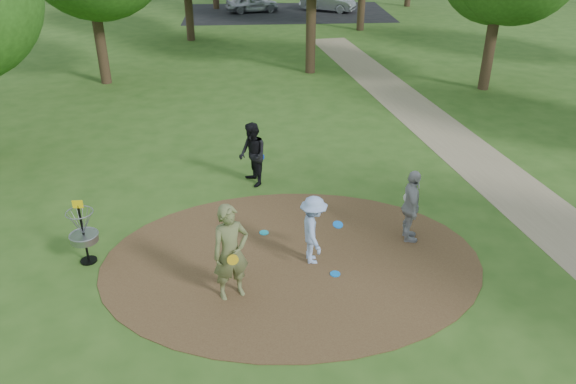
{
  "coord_description": "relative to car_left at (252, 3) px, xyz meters",
  "views": [
    {
      "loc": [
        -0.81,
        -10.28,
        7.18
      ],
      "look_at": [
        0.0,
        1.2,
        1.1
      ],
      "focal_mm": 35.0,
      "sensor_mm": 36.0,
      "label": 1
    }
  ],
  "objects": [
    {
      "name": "player_walking_with_disc",
      "position": [
        -0.35,
        -26.57,
        0.29
      ],
      "size": [
        0.94,
        1.06,
        1.8
      ],
      "color": "black",
      "rests_on": "ground"
    },
    {
      "name": "parking_lot",
      "position": [
        2.44,
        -0.4,
        -0.61
      ],
      "size": [
        14.0,
        8.0,
        0.01
      ],
      "primitive_type": "cube",
      "color": "black",
      "rests_on": "ground"
    },
    {
      "name": "player_throwing_with_disc",
      "position": [
        0.9,
        -30.44,
        0.18
      ],
      "size": [
        1.0,
        1.07,
        1.6
      ],
      "color": "#96AFE0",
      "rests_on": "ground"
    },
    {
      "name": "dirt_clearing",
      "position": [
        0.44,
        -30.4,
        -0.6
      ],
      "size": [
        8.4,
        8.4,
        0.02
      ],
      "primitive_type": "cylinder",
      "color": "#47301C",
      "rests_on": "ground"
    },
    {
      "name": "footpath",
      "position": [
        6.94,
        -28.4,
        -0.61
      ],
      "size": [
        7.55,
        39.89,
        0.01
      ],
      "primitive_type": "cube",
      "rotation": [
        0.0,
        0.0,
        0.14
      ],
      "color": "#8C7A5B",
      "rests_on": "ground"
    },
    {
      "name": "player_waiting_with_disc",
      "position": [
        3.23,
        -29.72,
        0.28
      ],
      "size": [
        0.55,
        1.09,
        1.78
      ],
      "color": "#939496",
      "rests_on": "ground"
    },
    {
      "name": "car_left",
      "position": [
        0.0,
        0.0,
        0.0
      ],
      "size": [
        3.83,
        2.22,
        1.23
      ],
      "primitive_type": "imported",
      "rotation": [
        0.0,
        0.0,
        1.8
      ],
      "color": "#A0A3A8",
      "rests_on": "ground"
    },
    {
      "name": "disc_ground_red",
      "position": [
        -1.14,
        -28.99,
        -0.58
      ],
      "size": [
        0.22,
        0.22,
        0.02
      ],
      "primitive_type": "cylinder",
      "color": "red",
      "rests_on": "dirt_clearing"
    },
    {
      "name": "disc_golf_basket",
      "position": [
        -4.06,
        -30.1,
        0.26
      ],
      "size": [
        0.63,
        0.63,
        1.54
      ],
      "color": "black",
      "rests_on": "ground"
    },
    {
      "name": "ground",
      "position": [
        0.44,
        -30.4,
        -0.61
      ],
      "size": [
        100.0,
        100.0,
        0.0
      ],
      "primitive_type": "plane",
      "color": "#2D5119",
      "rests_on": "ground"
    },
    {
      "name": "player_observer_with_disc",
      "position": [
        -0.84,
        -31.53,
        0.42
      ],
      "size": [
        0.89,
        0.75,
        2.07
      ],
      "color": "#656C3E",
      "rests_on": "ground"
    },
    {
      "name": "disc_ground_blue",
      "position": [
        1.33,
        -31.0,
        -0.58
      ],
      "size": [
        0.22,
        0.22,
        0.02
      ],
      "primitive_type": "cylinder",
      "color": "blue",
      "rests_on": "dirt_clearing"
    },
    {
      "name": "disc_ground_cyan",
      "position": [
        -0.14,
        -29.22,
        -0.58
      ],
      "size": [
        0.22,
        0.22,
        0.02
      ],
      "primitive_type": "cylinder",
      "color": "#17A7BB",
      "rests_on": "dirt_clearing"
    },
    {
      "name": "car_right",
      "position": [
        5.31,
        -0.04,
        0.02
      ],
      "size": [
        4.05,
        2.9,
        1.27
      ],
      "primitive_type": "imported",
      "rotation": [
        0.0,
        0.0,
        1.11
      ],
      "color": "#9A9EA2",
      "rests_on": "ground"
    }
  ]
}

